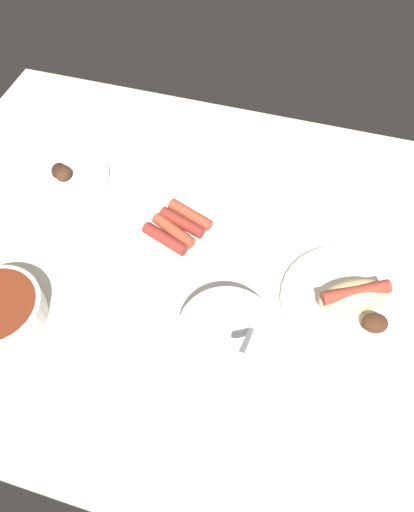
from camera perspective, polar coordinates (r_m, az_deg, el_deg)
ground_plane at (r=90.98cm, az=-1.74°, el=-0.63°), size 120.00×90.00×3.00cm
plate_sausages at (r=92.38cm, az=-3.52°, el=3.17°), size 21.18×21.18×3.31cm
plate_hotdog_assembled at (r=86.61cm, az=17.26°, el=-5.24°), size 24.90×24.90×5.61cm
bowl_coleslaw at (r=78.01cm, az=2.43°, el=-9.71°), size 15.99×15.99×15.14cm
plate_grilled_meat at (r=106.27cm, az=-16.91°, el=9.19°), size 18.85×18.85×3.67cm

